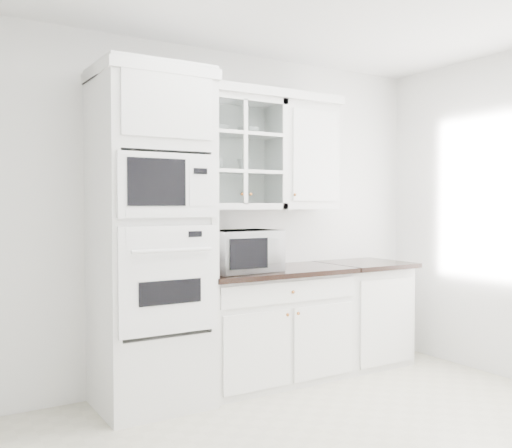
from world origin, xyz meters
TOP-DOWN VIEW (x-y plane):
  - room_shell at (0.00, 0.43)m, footprint 4.00×3.50m
  - oven_column at (-0.75, 1.42)m, footprint 0.76×0.68m
  - base_cabinet_run at (0.28, 1.45)m, footprint 1.32×0.67m
  - extra_base_cabinet at (1.28, 1.45)m, footprint 0.72×0.67m
  - upper_cabinet_glass at (0.03, 1.58)m, footprint 0.80×0.33m
  - upper_cabinet_solid at (0.71, 1.58)m, footprint 0.55×0.33m
  - crown_molding at (-0.07, 1.56)m, footprint 2.14×0.38m
  - countertop_microwave at (-0.02, 1.40)m, footprint 0.59×0.50m
  - bowl_a at (-0.15, 1.60)m, footprint 0.28×0.28m
  - bowl_b at (0.15, 1.58)m, footprint 0.18×0.18m
  - cup_a at (-0.14, 1.60)m, footprint 0.15×0.15m
  - cup_b at (0.10, 1.58)m, footprint 0.13×0.13m

SIDE VIEW (x-z plane):
  - base_cabinet_run at x=0.28m, z-range 0.00..0.92m
  - extra_base_cabinet at x=1.28m, z-range 0.00..0.92m
  - countertop_microwave at x=-0.02m, z-range 0.92..1.24m
  - oven_column at x=-0.75m, z-range 0.00..2.40m
  - cup_b at x=0.10m, z-range 1.71..1.81m
  - cup_a at x=-0.14m, z-range 1.71..1.81m
  - room_shell at x=0.00m, z-range 0.43..3.13m
  - upper_cabinet_glass at x=0.03m, z-range 1.40..2.30m
  - upper_cabinet_solid at x=0.71m, z-range 1.40..2.30m
  - bowl_a at x=-0.15m, z-range 2.01..2.06m
  - bowl_b at x=0.15m, z-range 2.01..2.07m
  - crown_molding at x=-0.07m, z-range 2.30..2.37m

